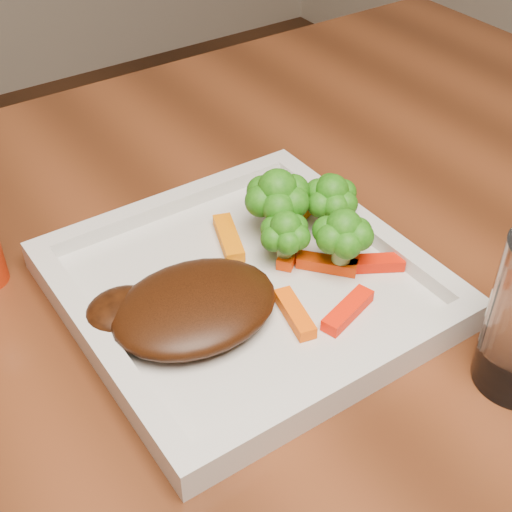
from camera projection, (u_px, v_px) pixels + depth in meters
plate at (246, 290)px, 0.58m from camera, size 0.27×0.27×0.01m
steak at (195, 307)px, 0.53m from camera, size 0.13×0.10×0.03m
broccoli_0 at (277, 204)px, 0.60m from camera, size 0.08×0.08×0.07m
broccoli_1 at (331, 201)px, 0.61m from camera, size 0.06×0.06×0.06m
broccoli_2 at (342, 242)px, 0.57m from camera, size 0.07×0.07×0.06m
broccoli_3 at (286, 234)px, 0.57m from camera, size 0.05×0.05×0.06m
carrot_0 at (348, 310)px, 0.54m from camera, size 0.05×0.03×0.01m
carrot_1 at (371, 263)px, 0.58m from camera, size 0.05×0.04×0.01m
carrot_2 at (295, 313)px, 0.54m from camera, size 0.02×0.05×0.01m
carrot_3 at (309, 204)px, 0.65m from camera, size 0.05×0.03×0.01m
carrot_4 at (229, 238)px, 0.61m from camera, size 0.03×0.06×0.01m
carrot_5 at (327, 264)px, 0.58m from camera, size 0.04×0.05×0.01m
carrot_6 at (292, 249)px, 0.60m from camera, size 0.05×0.04×0.01m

